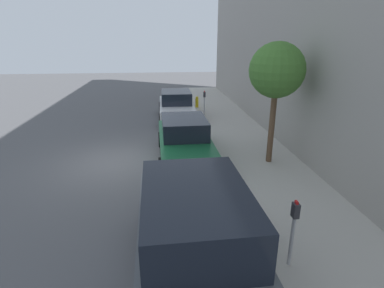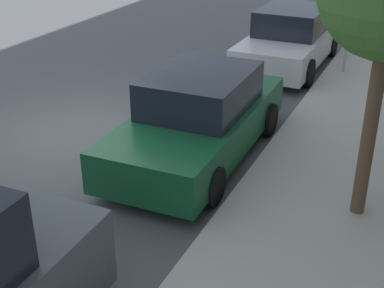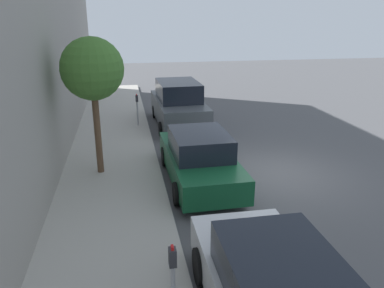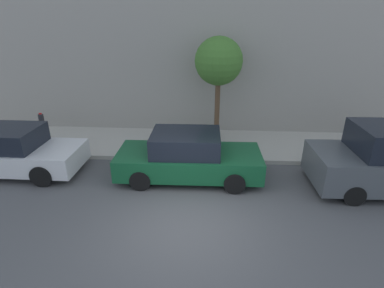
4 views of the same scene
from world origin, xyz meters
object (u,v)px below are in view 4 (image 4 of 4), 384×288
Objects in this scene: street_tree at (219,62)px; parked_sedan_third at (11,152)px; parking_meter_far at (43,127)px; parked_sedan_second at (188,157)px; parking_meter_near at (362,136)px.

parked_sedan_third is at bearing 113.16° from street_tree.
parking_meter_far is at bearing 102.12° from street_tree.
parked_sedan_second and parked_sedan_third have the same top height.
parking_meter_far is at bearing -12.18° from parked_sedan_third.
parking_meter_near is (1.51, -11.77, 0.28)m from parked_sedan_third.
street_tree reaches higher than parking_meter_near.
street_tree is (2.92, -0.92, 2.54)m from parked_sedan_second.
parking_meter_far is (1.53, 5.51, 0.31)m from parked_sedan_second.
street_tree is at bearing 74.59° from parking_meter_near.
parking_meter_far is 6.95m from street_tree.
street_tree is (1.38, -6.43, 2.23)m from parking_meter_far.
parking_meter_far is 0.36× the size of street_tree.
parked_sedan_second is at bearing 104.50° from parking_meter_near.
parking_meter_far reaches higher than parked_sedan_third.
parked_sedan_third reaches higher than parking_meter_near.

